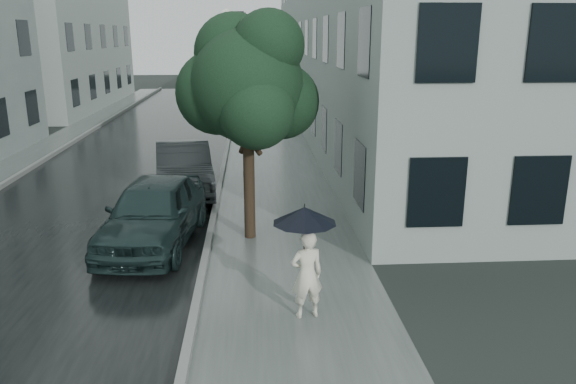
{
  "coord_description": "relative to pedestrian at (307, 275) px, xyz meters",
  "views": [
    {
      "loc": [
        -0.52,
        -9.51,
        4.78
      ],
      "look_at": [
        0.28,
        2.77,
        1.3
      ],
      "focal_mm": 35.0,
      "sensor_mm": 36.0,
      "label": 1
    }
  ],
  "objects": [
    {
      "name": "car_near",
      "position": [
        -3.21,
        3.74,
        -0.0
      ],
      "size": [
        2.35,
        4.79,
        1.57
      ],
      "primitive_type": "imported",
      "rotation": [
        0.0,
        0.0,
        -0.11
      ],
      "color": "#192B2B",
      "rests_on": "ground"
    },
    {
      "name": "kerb_near",
      "position": [
        -1.96,
        12.67,
        -0.72
      ],
      "size": [
        0.15,
        60.0,
        0.15
      ],
      "primitive_type": "cube",
      "color": "slate",
      "rests_on": "ground"
    },
    {
      "name": "sidewalk",
      "position": [
        -0.13,
        12.67,
        -0.79
      ],
      "size": [
        3.5,
        60.0,
        0.01
      ],
      "primitive_type": "cube",
      "color": "slate",
      "rests_on": "ground"
    },
    {
      "name": "umbrella",
      "position": [
        -0.05,
        -0.01,
        1.08
      ],
      "size": [
        1.15,
        1.15,
        1.13
      ],
      "rotation": [
        0.0,
        0.0,
        -0.06
      ],
      "color": "black",
      "rests_on": "ground"
    },
    {
      "name": "building_far_b",
      "position": [
        -14.15,
        30.67,
        3.21
      ],
      "size": [
        7.02,
        18.0,
        8.0
      ],
      "color": "gray",
      "rests_on": "ground"
    },
    {
      "name": "car_far",
      "position": [
        -3.03,
        8.28,
        -0.03
      ],
      "size": [
        2.27,
        4.81,
        1.52
      ],
      "primitive_type": "imported",
      "rotation": [
        0.0,
        0.0,
        0.15
      ],
      "color": "#232628",
      "rests_on": "ground"
    },
    {
      "name": "street_tree",
      "position": [
        -0.98,
        4.16,
        2.89
      ],
      "size": [
        3.36,
        3.05,
        5.33
      ],
      "color": "#332619",
      "rests_on": "ground"
    },
    {
      "name": "sidewalk_far",
      "position": [
        -9.88,
        12.67,
        -0.79
      ],
      "size": [
        1.7,
        60.0,
        0.01
      ],
      "primitive_type": "cube",
      "color": "#4C5451",
      "rests_on": "ground"
    },
    {
      "name": "lamp_post",
      "position": [
        -1.23,
        9.99,
        2.36
      ],
      "size": [
        0.85,
        0.33,
        5.54
      ],
      "rotation": [
        0.0,
        0.0,
        0.07
      ],
      "color": "black",
      "rests_on": "ground"
    },
    {
      "name": "kerb_far",
      "position": [
        -8.96,
        12.67,
        -0.72
      ],
      "size": [
        0.15,
        60.0,
        0.15
      ],
      "primitive_type": "cube",
      "color": "slate",
      "rests_on": "ground"
    },
    {
      "name": "pedestrian",
      "position": [
        0.0,
        0.0,
        0.0
      ],
      "size": [
        0.64,
        0.49,
        1.57
      ],
      "primitive_type": "imported",
      "rotation": [
        0.0,
        0.0,
        3.35
      ],
      "color": "silver",
      "rests_on": "sidewalk"
    },
    {
      "name": "ground",
      "position": [
        -0.38,
        0.67,
        -0.79
      ],
      "size": [
        120.0,
        120.0,
        0.0
      ],
      "primitive_type": "plane",
      "color": "black",
      "rests_on": "ground"
    },
    {
      "name": "building_near",
      "position": [
        5.09,
        20.17,
        3.71
      ],
      "size": [
        7.02,
        36.0,
        9.0
      ],
      "color": "gray",
      "rests_on": "ground"
    },
    {
      "name": "asphalt_road",
      "position": [
        -5.46,
        12.67,
        -0.79
      ],
      "size": [
        6.85,
        60.0,
        0.0
      ],
      "primitive_type": "cube",
      "color": "black",
      "rests_on": "ground"
    }
  ]
}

